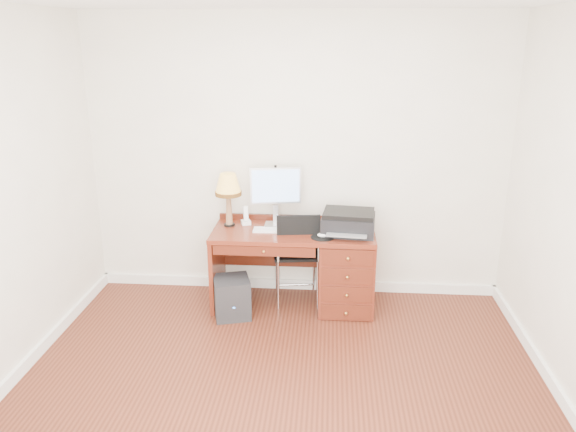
# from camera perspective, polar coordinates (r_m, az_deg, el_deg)

# --- Properties ---
(ground) EXTENTS (4.00, 4.00, 0.00)m
(ground) POSITION_cam_1_polar(r_m,az_deg,el_deg) (4.30, -0.80, -17.29)
(ground) COLOR #3F190E
(ground) RESTS_ON ground
(room_shell) EXTENTS (4.00, 4.00, 4.00)m
(room_shell) POSITION_cam_1_polar(r_m,az_deg,el_deg) (4.80, -0.11, -12.47)
(room_shell) COLOR white
(room_shell) RESTS_ON ground
(desk) EXTENTS (1.50, 0.67, 0.75)m
(desk) POSITION_cam_1_polar(r_m,az_deg,el_deg) (5.32, 4.03, -4.97)
(desk) COLOR maroon
(desk) RESTS_ON ground
(monitor) EXTENTS (0.48, 0.19, 0.56)m
(monitor) POSITION_cam_1_polar(r_m,az_deg,el_deg) (5.27, -1.21, 2.77)
(monitor) COLOR silver
(monitor) RESTS_ON desk
(keyboard) EXTENTS (0.47, 0.14, 0.02)m
(keyboard) POSITION_cam_1_polar(r_m,az_deg,el_deg) (5.18, -0.96, -1.44)
(keyboard) COLOR white
(keyboard) RESTS_ON desk
(mouse_pad) EXTENTS (0.21, 0.21, 0.04)m
(mouse_pad) POSITION_cam_1_polar(r_m,az_deg,el_deg) (5.02, 3.53, -2.07)
(mouse_pad) COLOR black
(mouse_pad) RESTS_ON desk
(printer) EXTENTS (0.50, 0.41, 0.21)m
(printer) POSITION_cam_1_polar(r_m,az_deg,el_deg) (5.13, 6.16, -0.63)
(printer) COLOR black
(printer) RESTS_ON desk
(leg_lamp) EXTENTS (0.25, 0.25, 0.51)m
(leg_lamp) POSITION_cam_1_polar(r_m,az_deg,el_deg) (5.25, -6.10, 2.87)
(leg_lamp) COLOR black
(leg_lamp) RESTS_ON desk
(phone) EXTENTS (0.11, 0.11, 0.18)m
(phone) POSITION_cam_1_polar(r_m,az_deg,el_deg) (5.37, -4.30, -0.30)
(phone) COLOR white
(phone) RESTS_ON desk
(pen_cup) EXTENTS (0.08, 0.08, 0.09)m
(pen_cup) POSITION_cam_1_polar(r_m,az_deg,el_deg) (5.31, 4.13, -0.58)
(pen_cup) COLOR black
(pen_cup) RESTS_ON desk
(chair) EXTENTS (0.49, 0.49, 0.93)m
(chair) POSITION_cam_1_polar(r_m,az_deg,el_deg) (5.29, 0.85, -3.27)
(chair) COLOR black
(chair) RESTS_ON ground
(equipment_box) EXTENTS (0.39, 0.39, 0.37)m
(equipment_box) POSITION_cam_1_polar(r_m,az_deg,el_deg) (5.22, -5.72, -8.21)
(equipment_box) COLOR black
(equipment_box) RESTS_ON ground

